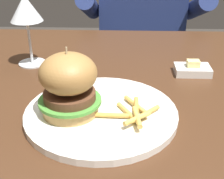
% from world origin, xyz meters
% --- Properties ---
extents(dining_table, '(1.41, 0.91, 0.74)m').
position_xyz_m(dining_table, '(0.00, 0.00, 0.66)').
color(dining_table, '#472B19').
rests_on(dining_table, ground).
extents(main_plate, '(0.30, 0.30, 0.01)m').
position_xyz_m(main_plate, '(-0.07, -0.12, 0.75)').
color(main_plate, white).
rests_on(main_plate, dining_table).
extents(burger_sandwich, '(0.12, 0.12, 0.13)m').
position_xyz_m(burger_sandwich, '(-0.13, -0.12, 0.81)').
color(burger_sandwich, tan).
rests_on(burger_sandwich, main_plate).
extents(fries_pile, '(0.12, 0.12, 0.02)m').
position_xyz_m(fries_pile, '(-0.01, -0.14, 0.76)').
color(fries_pile, '#E0B251').
rests_on(fries_pile, main_plate).
extents(wine_glass, '(0.08, 0.08, 0.18)m').
position_xyz_m(wine_glass, '(-0.27, 0.14, 0.88)').
color(wine_glass, silver).
rests_on(wine_glass, dining_table).
extents(butter_dish, '(0.09, 0.06, 0.04)m').
position_xyz_m(butter_dish, '(0.15, 0.09, 0.75)').
color(butter_dish, white).
rests_on(butter_dish, dining_table).
extents(diner_person, '(0.51, 0.36, 1.18)m').
position_xyz_m(diner_person, '(0.05, 0.73, 0.56)').
color(diner_person, '#282833').
rests_on(diner_person, ground).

